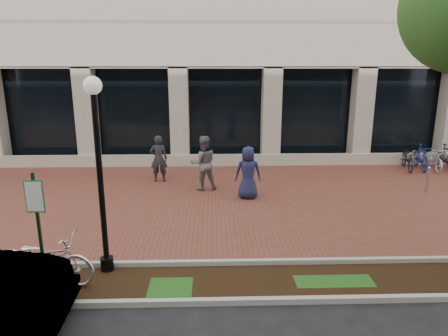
{
  "coord_description": "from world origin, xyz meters",
  "views": [
    {
      "loc": [
        -0.6,
        -12.53,
        4.32
      ],
      "look_at": [
        -0.24,
        -0.8,
        1.27
      ],
      "focal_mm": 32.0,
      "sensor_mm": 36.0,
      "label": 1
    }
  ],
  "objects_px": {
    "pedestrian_mid": "(203,163)",
    "lamppost": "(99,166)",
    "pedestrian_right": "(248,173)",
    "parking_sign": "(38,219)",
    "pedestrian_left": "(159,159)",
    "bollard": "(428,179)",
    "locked_bicycle": "(45,259)",
    "bike_rack_cluster": "(440,158)"
  },
  "relations": [
    {
      "from": "pedestrian_mid",
      "to": "lamppost",
      "type": "bearing_deg",
      "value": 59.82
    },
    {
      "from": "pedestrian_mid",
      "to": "pedestrian_right",
      "type": "height_order",
      "value": "pedestrian_mid"
    },
    {
      "from": "parking_sign",
      "to": "pedestrian_mid",
      "type": "distance_m",
      "value": 7.26
    },
    {
      "from": "pedestrian_left",
      "to": "pedestrian_right",
      "type": "height_order",
      "value": "pedestrian_left"
    },
    {
      "from": "pedestrian_mid",
      "to": "bollard",
      "type": "xyz_separation_m",
      "value": [
        7.74,
        -0.61,
        -0.49
      ]
    },
    {
      "from": "lamppost",
      "to": "bollard",
      "type": "xyz_separation_m",
      "value": [
        9.72,
        5.1,
        -1.85
      ]
    },
    {
      "from": "pedestrian_left",
      "to": "pedestrian_right",
      "type": "relative_size",
      "value": 1.01
    },
    {
      "from": "pedestrian_right",
      "to": "bollard",
      "type": "distance_m",
      "value": 6.28
    },
    {
      "from": "locked_bicycle",
      "to": "bike_rack_cluster",
      "type": "distance_m",
      "value": 15.63
    },
    {
      "from": "parking_sign",
      "to": "bike_rack_cluster",
      "type": "relative_size",
      "value": 0.69
    },
    {
      "from": "pedestrian_mid",
      "to": "bike_rack_cluster",
      "type": "bearing_deg",
      "value": -176.91
    },
    {
      "from": "lamppost",
      "to": "pedestrian_left",
      "type": "xyz_separation_m",
      "value": [
        0.28,
        6.77,
        -1.44
      ]
    },
    {
      "from": "parking_sign",
      "to": "bollard",
      "type": "bearing_deg",
      "value": 30.06
    },
    {
      "from": "pedestrian_mid",
      "to": "bike_rack_cluster",
      "type": "relative_size",
      "value": 0.55
    },
    {
      "from": "locked_bicycle",
      "to": "bike_rack_cluster",
      "type": "bearing_deg",
      "value": -45.02
    },
    {
      "from": "bike_rack_cluster",
      "to": "pedestrian_left",
      "type": "bearing_deg",
      "value": -165.84
    },
    {
      "from": "pedestrian_left",
      "to": "bike_rack_cluster",
      "type": "height_order",
      "value": "pedestrian_left"
    },
    {
      "from": "pedestrian_right",
      "to": "bollard",
      "type": "relative_size",
      "value": 1.87
    },
    {
      "from": "pedestrian_mid",
      "to": "bollard",
      "type": "height_order",
      "value": "pedestrian_mid"
    },
    {
      "from": "lamppost",
      "to": "pedestrian_left",
      "type": "distance_m",
      "value": 6.92
    },
    {
      "from": "locked_bicycle",
      "to": "bollard",
      "type": "xyz_separation_m",
      "value": [
        10.8,
        5.61,
        -0.08
      ]
    },
    {
      "from": "locked_bicycle",
      "to": "pedestrian_left",
      "type": "relative_size",
      "value": 1.19
    },
    {
      "from": "parking_sign",
      "to": "locked_bicycle",
      "type": "distance_m",
      "value": 1.09
    },
    {
      "from": "locked_bicycle",
      "to": "pedestrian_mid",
      "type": "bearing_deg",
      "value": -15.09
    },
    {
      "from": "locked_bicycle",
      "to": "pedestrian_right",
      "type": "distance_m",
      "value": 6.93
    },
    {
      "from": "parking_sign",
      "to": "lamppost",
      "type": "distance_m",
      "value": 1.52
    },
    {
      "from": "bollard",
      "to": "bike_rack_cluster",
      "type": "height_order",
      "value": "bike_rack_cluster"
    },
    {
      "from": "parking_sign",
      "to": "bike_rack_cluster",
      "type": "bearing_deg",
      "value": 36.07
    },
    {
      "from": "pedestrian_left",
      "to": "pedestrian_mid",
      "type": "relative_size",
      "value": 0.92
    },
    {
      "from": "lamppost",
      "to": "pedestrian_left",
      "type": "bearing_deg",
      "value": 87.63
    },
    {
      "from": "pedestrian_right",
      "to": "bike_rack_cluster",
      "type": "relative_size",
      "value": 0.5
    },
    {
      "from": "pedestrian_left",
      "to": "bollard",
      "type": "bearing_deg",
      "value": 168.12
    },
    {
      "from": "pedestrian_mid",
      "to": "pedestrian_left",
      "type": "bearing_deg",
      "value": -43.0
    },
    {
      "from": "parking_sign",
      "to": "pedestrian_left",
      "type": "xyz_separation_m",
      "value": [
        1.22,
        7.68,
        -0.67
      ]
    },
    {
      "from": "pedestrian_left",
      "to": "bike_rack_cluster",
      "type": "bearing_deg",
      "value": -174.75
    },
    {
      "from": "parking_sign",
      "to": "bollard",
      "type": "distance_m",
      "value": 12.28
    },
    {
      "from": "pedestrian_mid",
      "to": "bollard",
      "type": "bearing_deg",
      "value": 164.39
    },
    {
      "from": "pedestrian_left",
      "to": "bike_rack_cluster",
      "type": "distance_m",
      "value": 11.71
    },
    {
      "from": "pedestrian_mid",
      "to": "bike_rack_cluster",
      "type": "height_order",
      "value": "pedestrian_mid"
    },
    {
      "from": "pedestrian_mid",
      "to": "parking_sign",
      "type": "bearing_deg",
      "value": 55.16
    },
    {
      "from": "parking_sign",
      "to": "locked_bicycle",
      "type": "height_order",
      "value": "parking_sign"
    },
    {
      "from": "pedestrian_right",
      "to": "bike_rack_cluster",
      "type": "xyz_separation_m",
      "value": [
        8.43,
        3.5,
        -0.38
      ]
    }
  ]
}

